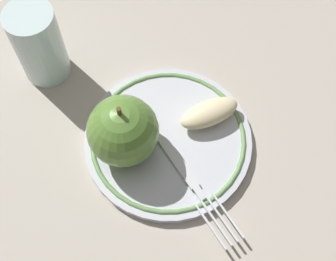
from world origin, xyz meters
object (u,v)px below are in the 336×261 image
at_px(fork, 189,178).
at_px(drinking_glass, 39,44).
at_px(plate, 168,140).
at_px(apple_slice_front, 209,113).
at_px(apple_red_whole, 123,131).

bearing_deg(fork, drinking_glass, -163.50).
bearing_deg(plate, apple_slice_front, -11.08).
relative_size(fork, drinking_glass, 1.57).
height_order(plate, drinking_glass, drinking_glass).
bearing_deg(apple_slice_front, drinking_glass, -45.21).
distance_m(plate, apple_red_whole, 0.07).
height_order(apple_red_whole, fork, apple_red_whole).
xyz_separation_m(plate, fork, (-0.01, -0.06, 0.01)).
xyz_separation_m(plate, drinking_glass, (-0.05, 0.19, 0.05)).
relative_size(apple_red_whole, fork, 0.54).
bearing_deg(plate, apple_red_whole, 152.75).
relative_size(apple_slice_front, fork, 0.44).
height_order(apple_red_whole, apple_slice_front, apple_red_whole).
relative_size(apple_red_whole, apple_slice_front, 1.23).
xyz_separation_m(apple_red_whole, apple_slice_front, (0.10, -0.04, -0.03)).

